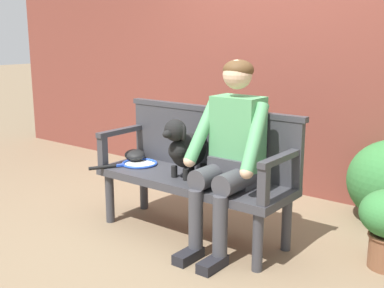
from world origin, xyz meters
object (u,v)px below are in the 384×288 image
garden_bench (192,185)px  person_seated (231,148)px  dog_on_bench (185,148)px  tennis_racket (136,164)px  baseball_glove (135,155)px

garden_bench → person_seated: person_seated is taller
garden_bench → dog_on_bench: (-0.04, -0.03, 0.29)m
garden_bench → dog_on_bench: bearing=-139.5°
garden_bench → tennis_racket: bearing=-178.6°
person_seated → tennis_racket: bearing=179.9°
garden_bench → baseball_glove: bearing=172.5°
garden_bench → tennis_racket: tennis_racket is taller
tennis_racket → dog_on_bench: bearing=-2.1°
tennis_racket → baseball_glove: baseball_glove is taller
person_seated → tennis_racket: size_ratio=2.33×
garden_bench → dog_on_bench: dog_on_bench is taller
dog_on_bench → tennis_racket: size_ratio=0.79×
garden_bench → tennis_racket: (-0.56, -0.01, 0.07)m
person_seated → dog_on_bench: person_seated is taller
baseball_glove → garden_bench: bearing=29.5°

